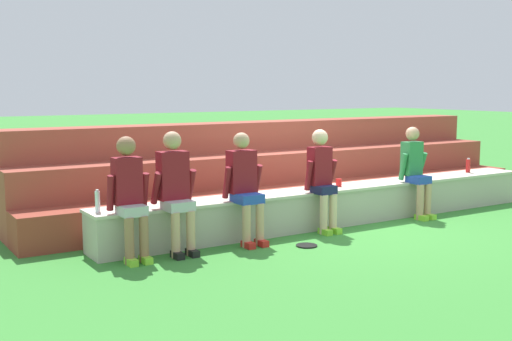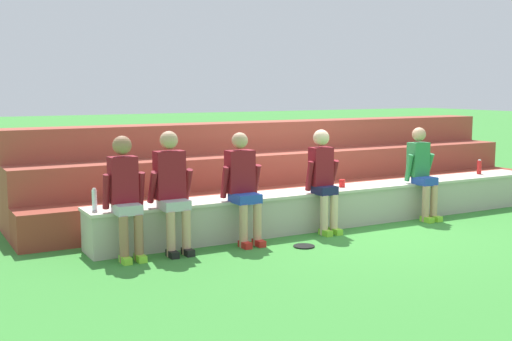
% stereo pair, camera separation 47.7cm
% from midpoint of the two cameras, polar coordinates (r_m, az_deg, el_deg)
% --- Properties ---
extents(ground_plane, '(80.00, 80.00, 0.00)m').
position_cam_midpoint_polar(ground_plane, '(9.61, 9.90, -5.00)').
color(ground_plane, '#388433').
extents(stone_seating_wall, '(7.65, 0.60, 0.56)m').
position_cam_midpoint_polar(stone_seating_wall, '(9.77, 8.91, -3.01)').
color(stone_seating_wall, '#B7AF9E').
rests_on(stone_seating_wall, ground).
extents(brick_bleachers, '(9.08, 1.83, 1.45)m').
position_cam_midpoint_polar(brick_bleachers, '(10.99, 3.88, -0.36)').
color(brick_bleachers, brown).
rests_on(brick_bleachers, ground).
extents(person_far_left, '(0.51, 0.53, 1.47)m').
position_cam_midpoint_polar(person_far_left, '(7.78, -9.76, -1.91)').
color(person_far_left, '#996B4C').
rests_on(person_far_left, ground).
extents(person_left_of_center, '(0.55, 0.54, 1.51)m').
position_cam_midpoint_polar(person_left_of_center, '(7.99, -5.76, -1.46)').
color(person_left_of_center, tan).
rests_on(person_left_of_center, ground).
extents(person_center, '(0.55, 0.55, 1.46)m').
position_cam_midpoint_polar(person_center, '(8.42, 0.45, -1.19)').
color(person_center, tan).
rests_on(person_center, ground).
extents(person_right_of_center, '(0.49, 0.48, 1.45)m').
position_cam_midpoint_polar(person_right_of_center, '(9.12, 7.45, -0.56)').
color(person_right_of_center, beige).
rests_on(person_right_of_center, ground).
extents(person_far_right, '(0.48, 0.54, 1.42)m').
position_cam_midpoint_polar(person_far_right, '(10.35, 15.72, 0.02)').
color(person_far_right, tan).
rests_on(person_far_right, ground).
extents(water_bottle_near_right, '(0.08, 0.08, 0.25)m').
position_cam_midpoint_polar(water_bottle_near_right, '(11.78, 20.22, 0.28)').
color(water_bottle_near_right, red).
rests_on(water_bottle_near_right, stone_seating_wall).
extents(water_bottle_near_left, '(0.06, 0.06, 0.28)m').
position_cam_midpoint_polar(water_bottle_near_left, '(7.98, -12.43, -2.56)').
color(water_bottle_near_left, silver).
rests_on(water_bottle_near_left, stone_seating_wall).
extents(plastic_cup_middle, '(0.09, 0.09, 0.12)m').
position_cam_midpoint_polar(plastic_cup_middle, '(9.73, 9.01, -1.13)').
color(plastic_cup_middle, red).
rests_on(plastic_cup_middle, stone_seating_wall).
extents(frisbee, '(0.28, 0.28, 0.02)m').
position_cam_midpoint_polar(frisbee, '(8.39, 5.90, -6.68)').
color(frisbee, black).
rests_on(frisbee, ground).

